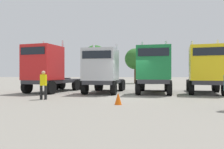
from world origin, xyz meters
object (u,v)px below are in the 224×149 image
(visitor_in_hivis, at_px, (43,83))
(traffic_cone_near, at_px, (118,99))
(semi_truck_silver, at_px, (103,71))
(semi_truck_green, at_px, (154,69))
(semi_truck_yellow, at_px, (206,69))
(semi_truck_red, at_px, (48,69))

(visitor_in_hivis, distance_m, traffic_cone_near, 4.96)
(semi_truck_silver, relative_size, visitor_in_hivis, 3.64)
(semi_truck_green, bearing_deg, semi_truck_yellow, 97.57)
(semi_truck_red, relative_size, traffic_cone_near, 11.09)
(semi_truck_silver, bearing_deg, semi_truck_yellow, 95.88)
(visitor_in_hivis, bearing_deg, semi_truck_silver, 148.56)
(semi_truck_yellow, height_order, visitor_in_hivis, semi_truck_yellow)
(semi_truck_green, distance_m, semi_truck_yellow, 3.92)
(semi_truck_silver, height_order, semi_truck_yellow, semi_truck_yellow)
(traffic_cone_near, bearing_deg, semi_truck_red, 134.66)
(semi_truck_yellow, distance_m, traffic_cone_near, 8.94)
(semi_truck_green, height_order, visitor_in_hivis, semi_truck_green)
(semi_truck_red, height_order, traffic_cone_near, semi_truck_red)
(semi_truck_green, distance_m, traffic_cone_near, 6.74)
(semi_truck_red, relative_size, visitor_in_hivis, 3.89)
(visitor_in_hivis, height_order, traffic_cone_near, visitor_in_hivis)
(semi_truck_red, bearing_deg, semi_truck_yellow, 101.83)
(semi_truck_green, bearing_deg, traffic_cone_near, -14.38)
(semi_truck_silver, height_order, semi_truck_green, semi_truck_green)
(semi_truck_red, height_order, visitor_in_hivis, semi_truck_red)
(semi_truck_silver, distance_m, traffic_cone_near, 6.51)
(semi_truck_red, distance_m, semi_truck_yellow, 12.50)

